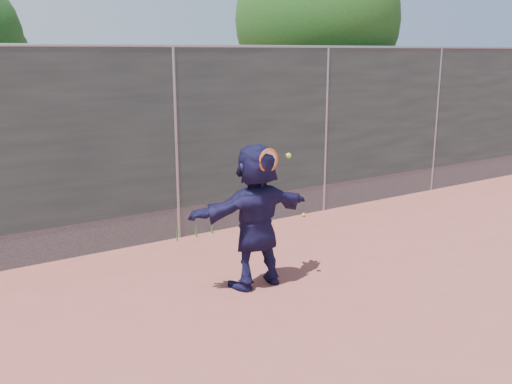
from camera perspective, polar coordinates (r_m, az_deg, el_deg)
ground at (r=6.55m, az=5.86°, el=-12.69°), size 80.00×80.00×0.00m
player at (r=7.14m, az=0.00°, el=-2.39°), size 1.71×0.55×1.84m
ball_ground at (r=10.40m, az=4.77°, el=-2.30°), size 0.07×0.07×0.07m
fence at (r=8.96m, az=-8.03°, el=5.14°), size 20.00×0.06×3.03m
swing_action at (r=6.86m, az=1.44°, el=3.08°), size 0.50×0.13×0.51m
tree_right at (r=13.29m, az=6.61°, el=16.25°), size 3.78×3.60×5.39m
weed_clump at (r=9.31m, az=-5.78°, el=-3.63°), size 0.68×0.07×0.30m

